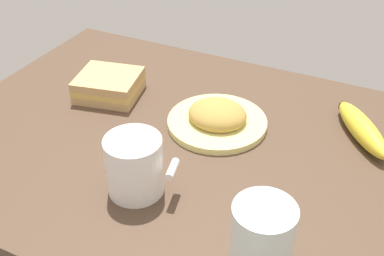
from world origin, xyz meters
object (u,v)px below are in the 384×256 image
sandwich_main (109,85)px  glass_of_milk (261,246)px  coffee_mug_black (135,165)px  banana (362,129)px  plate_of_food (217,118)px

sandwich_main → glass_of_milk: bearing=145.5°
coffee_mug_black → sandwich_main: 28.75cm
coffee_mug_black → glass_of_milk: size_ratio=0.98×
coffee_mug_black → banana: bearing=-135.0°
banana → sandwich_main: bearing=8.2°
plate_of_food → coffee_mug_black: bearing=78.6°
glass_of_milk → banana: glass_of_milk is taller
plate_of_food → glass_of_milk: bearing=122.3°
coffee_mug_black → banana: 39.92cm
coffee_mug_black → glass_of_milk: bearing=162.9°
plate_of_food → banana: plate_of_food is taller
plate_of_food → glass_of_milk: 32.77cm
glass_of_milk → banana: (-6.55, -34.77, -2.99)cm
banana → coffee_mug_black: bearing=45.0°
glass_of_milk → coffee_mug_black: bearing=-17.1°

